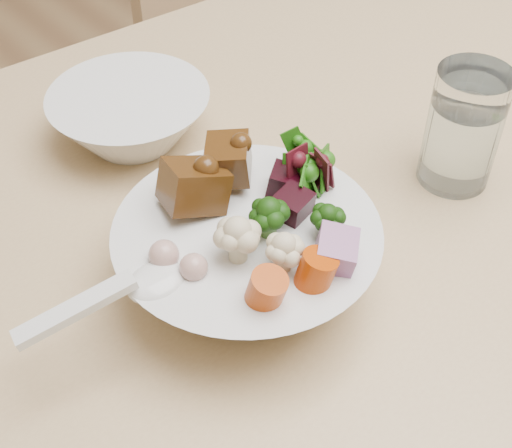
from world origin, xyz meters
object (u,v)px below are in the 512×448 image
at_px(dining_table, 509,211).
at_px(food_bowl, 248,250).
at_px(water_glass, 462,132).
at_px(side_bowl, 131,117).
at_px(chair_far, 248,85).

height_order(dining_table, food_bowl, food_bowl).
bearing_deg(food_bowl, water_glass, -5.67).
xyz_separation_m(food_bowl, side_bowl, (0.03, 0.24, -0.01)).
distance_m(chair_far, food_bowl, 0.95).
distance_m(dining_table, chair_far, 0.80).
height_order(dining_table, water_glass, water_glass).
relative_size(food_bowl, side_bowl, 1.31).
height_order(dining_table, side_bowl, side_bowl).
bearing_deg(water_glass, dining_table, -17.13).
height_order(water_glass, side_bowl, water_glass).
height_order(food_bowl, water_glass, water_glass).
xyz_separation_m(dining_table, water_glass, (-0.09, 0.03, 0.14)).
xyz_separation_m(chair_far, food_bowl, (-0.54, -0.67, 0.40)).
xyz_separation_m(chair_far, side_bowl, (-0.51, -0.43, 0.39)).
distance_m(dining_table, water_glass, 0.17).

